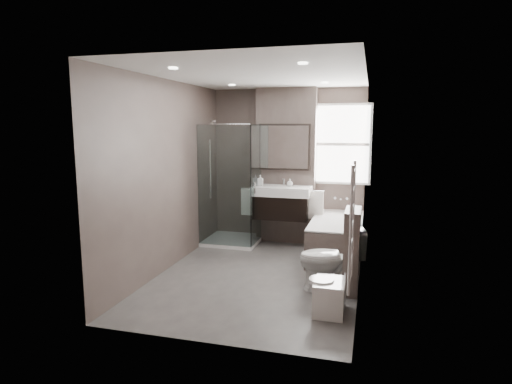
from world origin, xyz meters
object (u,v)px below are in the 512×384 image
(vanity, at_px, (282,202))
(bathtub, at_px, (336,236))
(bidet, at_px, (329,296))
(toilet, at_px, (331,259))

(vanity, bearing_deg, bathtub, -19.37)
(vanity, bearing_deg, bidet, -66.91)
(vanity, xyz_separation_m, bidet, (1.01, -2.38, -0.55))
(vanity, relative_size, bathtub, 0.59)
(toilet, bearing_deg, vanity, -163.23)
(bidet, bearing_deg, toilet, 93.86)
(vanity, relative_size, toilet, 1.22)
(vanity, xyz_separation_m, bathtub, (0.92, -0.33, -0.43))
(vanity, xyz_separation_m, toilet, (0.97, -1.71, -0.35))
(bathtub, height_order, toilet, toilet)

